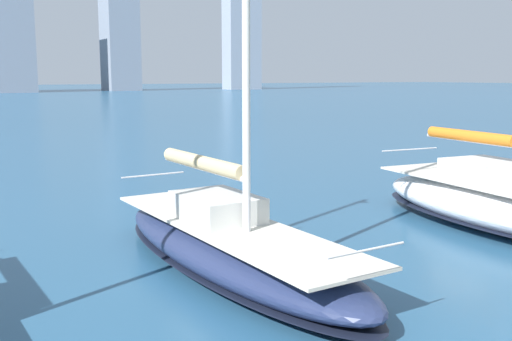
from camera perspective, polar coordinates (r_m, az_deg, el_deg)
The scene contains 2 objects.
sailboat_orange at distance 17.85m, azimuth 21.81°, elevation -2.74°, with size 3.71×8.56×11.32m.
sailboat_tan at distance 12.85m, azimuth -2.60°, elevation -6.82°, with size 2.78×9.24×12.42m.
Camera 1 is at (6.97, 3.42, 4.14)m, focal length 42.00 mm.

